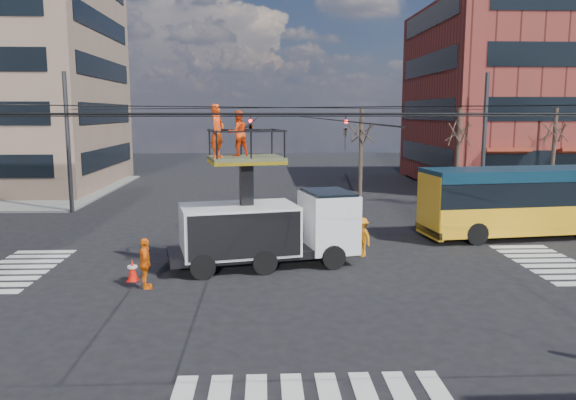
{
  "coord_description": "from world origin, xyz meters",
  "views": [
    {
      "loc": [
        -0.95,
        -20.43,
        5.72
      ],
      "look_at": [
        0.03,
        1.61,
        2.28
      ],
      "focal_mm": 35.0,
      "sensor_mm": 36.0,
      "label": 1
    }
  ],
  "objects_px": {
    "utility_truck": "(268,214)",
    "worker_ground": "(145,264)",
    "traffic_cone": "(132,270)",
    "flagger": "(362,237)",
    "city_bus": "(547,199)"
  },
  "relations": [
    {
      "from": "utility_truck",
      "to": "city_bus",
      "type": "bearing_deg",
      "value": 6.54
    },
    {
      "from": "traffic_cone",
      "to": "worker_ground",
      "type": "height_order",
      "value": "worker_ground"
    },
    {
      "from": "flagger",
      "to": "traffic_cone",
      "type": "bearing_deg",
      "value": -98.85
    },
    {
      "from": "utility_truck",
      "to": "traffic_cone",
      "type": "relative_size",
      "value": 9.56
    },
    {
      "from": "utility_truck",
      "to": "city_bus",
      "type": "height_order",
      "value": "utility_truck"
    },
    {
      "from": "worker_ground",
      "to": "traffic_cone",
      "type": "bearing_deg",
      "value": 19.41
    },
    {
      "from": "utility_truck",
      "to": "worker_ground",
      "type": "height_order",
      "value": "utility_truck"
    },
    {
      "from": "traffic_cone",
      "to": "flagger",
      "type": "height_order",
      "value": "flagger"
    },
    {
      "from": "utility_truck",
      "to": "flagger",
      "type": "xyz_separation_m",
      "value": [
        3.78,
        1.14,
        -1.19
      ]
    },
    {
      "from": "city_bus",
      "to": "traffic_cone",
      "type": "height_order",
      "value": "city_bus"
    },
    {
      "from": "city_bus",
      "to": "traffic_cone",
      "type": "xyz_separation_m",
      "value": [
        -17.7,
        -6.35,
        -1.34
      ]
    },
    {
      "from": "city_bus",
      "to": "traffic_cone",
      "type": "bearing_deg",
      "value": -167.59
    },
    {
      "from": "utility_truck",
      "to": "worker_ground",
      "type": "xyz_separation_m",
      "value": [
        -4.03,
        -2.71,
        -1.14
      ]
    },
    {
      "from": "flagger",
      "to": "utility_truck",
      "type": "bearing_deg",
      "value": -101.32
    },
    {
      "from": "utility_truck",
      "to": "flagger",
      "type": "height_order",
      "value": "utility_truck"
    }
  ]
}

